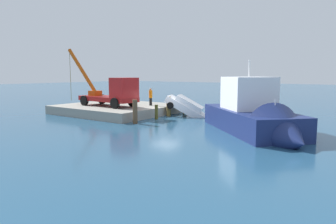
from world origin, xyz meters
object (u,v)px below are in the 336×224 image
dock_worker (151,97)px  salvaged_car (189,109)px  moored_yacht (260,123)px  crane_truck (113,93)px

dock_worker → salvaged_car: size_ratio=0.36×
salvaged_car → moored_yacht: size_ratio=0.46×
crane_truck → dock_worker: (2.24, 2.96, -0.47)m
salvaged_car → crane_truck: bearing=-149.6°
dock_worker → salvaged_car: 4.27m
crane_truck → moored_yacht: size_ratio=0.86×
crane_truck → moored_yacht: 14.94m
crane_truck → dock_worker: bearing=52.9°
crane_truck → dock_worker: 3.74m
moored_yacht → salvaged_car: bearing=150.0°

